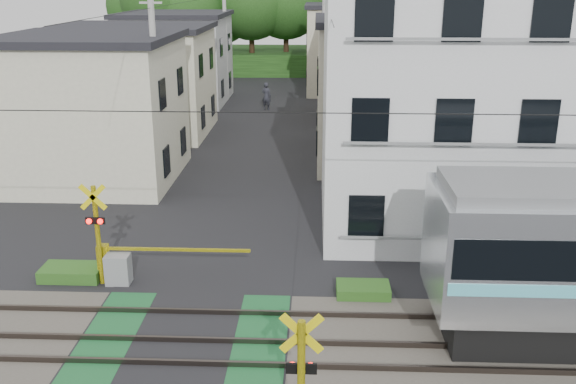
{
  "coord_description": "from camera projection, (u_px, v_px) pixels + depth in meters",
  "views": [
    {
      "loc": [
        3.19,
        -13.18,
        8.48
      ],
      "look_at": [
        2.4,
        5.0,
        2.43
      ],
      "focal_mm": 40.0,
      "sensor_mm": 36.0,
      "label": 1
    }
  ],
  "objects": [
    {
      "name": "utility_poles",
      "position": [
        240.0,
        62.0,
        35.87
      ],
      "size": [
        7.9,
        42.0,
        8.0
      ],
      "color": "#A5A5A0",
      "rests_on": "ground"
    },
    {
      "name": "pedestrian",
      "position": [
        266.0,
        96.0,
        43.55
      ],
      "size": [
        0.8,
        0.68,
        1.87
      ],
      "primitive_type": "imported",
      "rotation": [
        0.0,
        0.0,
        2.74
      ],
      "color": "#282A33",
      "rests_on": "ground"
    },
    {
      "name": "tree_hill",
      "position": [
        287.0,
        9.0,
        59.23
      ],
      "size": [
        40.0,
        13.36,
        11.82
      ],
      "color": "#244E1A",
      "rests_on": "ground"
    },
    {
      "name": "apartment_block",
      "position": [
        467.0,
        94.0,
        22.48
      ],
      "size": [
        10.2,
        8.36,
        9.3
      ],
      "color": "silver",
      "rests_on": "ground"
    },
    {
      "name": "crossing_signal_far",
      "position": [
        115.0,
        260.0,
        18.65
      ],
      "size": [
        4.74,
        0.65,
        3.09
      ],
      "color": "yellow",
      "rests_on": "ground"
    },
    {
      "name": "ground",
      "position": [
        179.0,
        353.0,
        15.3
      ],
      "size": [
        120.0,
        120.0,
        0.0
      ],
      "primitive_type": "plane",
      "color": "black"
    },
    {
      "name": "weed_patches",
      "position": [
        252.0,
        350.0,
        15.09
      ],
      "size": [
        10.25,
        8.8,
        0.4
      ],
      "color": "#2D5E1E",
      "rests_on": "ground"
    },
    {
      "name": "track_bed",
      "position": [
        179.0,
        352.0,
        15.29
      ],
      "size": [
        120.0,
        120.0,
        0.14
      ],
      "color": "#47423A",
      "rests_on": "ground"
    },
    {
      "name": "catenary",
      "position": [
        444.0,
        211.0,
        13.92
      ],
      "size": [
        60.0,
        5.04,
        7.0
      ],
      "color": "#2D2D33",
      "rests_on": "ground"
    },
    {
      "name": "houses_row",
      "position": [
        268.0,
        70.0,
        38.84
      ],
      "size": [
        22.07,
        31.35,
        6.8
      ],
      "color": "beige",
      "rests_on": "ground"
    }
  ]
}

